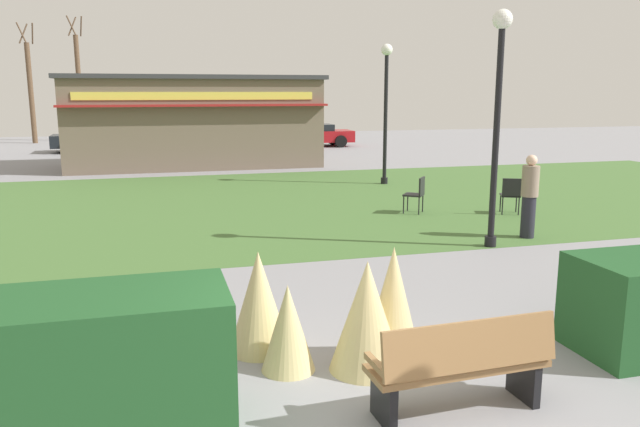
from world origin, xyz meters
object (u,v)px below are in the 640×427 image
object	(u,v)px
food_kiosk	(194,121)
parked_car_east_slot	(313,134)
lamppost_mid	(498,101)
person_strolling	(529,196)
lamppost_far	(386,97)
parked_car_center_slot	(206,136)
parked_car_west_slot	(96,139)
tree_left_bg	(79,86)
cafe_chair_west	(417,192)
park_bench	(461,365)
tree_right_bg	(31,91)
cafe_chair_east	(511,193)

from	to	relation	value
food_kiosk	parked_car_east_slot	distance (m)	9.95
lamppost_mid	person_strolling	xyz separation A→B (m)	(1.11, 0.46, -1.88)
lamppost_far	parked_car_center_slot	size ratio (longest dim) A/B	1.03
lamppost_mid	parked_car_west_slot	bearing A→B (deg)	111.51
person_strolling	tree_left_bg	distance (m)	31.43
cafe_chair_west	tree_left_bg	distance (m)	28.31
park_bench	tree_right_bg	world-z (taller)	tree_right_bg
parked_car_east_slot	tree_left_bg	world-z (taller)	tree_left_bg
cafe_chair_west	tree_left_bg	bearing A→B (deg)	111.01
tree_left_bg	parked_car_west_slot	bearing A→B (deg)	-79.80
park_bench	cafe_chair_west	size ratio (longest dim) A/B	1.93
cafe_chair_east	person_strolling	bearing A→B (deg)	-114.21
cafe_chair_west	tree_left_bg	world-z (taller)	tree_left_bg
person_strolling	parked_car_center_slot	xyz separation A→B (m)	(-4.53, 21.75, -0.22)
food_kiosk	tree_right_bg	bearing A→B (deg)	120.92
person_strolling	parked_car_west_slot	size ratio (longest dim) A/B	0.40
person_strolling	tree_right_bg	bearing A→B (deg)	25.46
parked_car_east_slot	tree_right_bg	size ratio (longest dim) A/B	0.64
park_bench	lamppost_mid	size ratio (longest dim) A/B	0.39
parked_car_center_slot	tree_left_bg	xyz separation A→B (m)	(-6.68, 7.52, 2.61)
parked_car_east_slot	tree_right_bg	distance (m)	16.34
parked_car_east_slot	tree_right_bg	xyz separation A→B (m)	(-14.87, 6.35, 2.33)
lamppost_mid	parked_car_west_slot	distance (m)	23.96
food_kiosk	tree_left_bg	bearing A→B (deg)	110.93
parked_car_east_slot	lamppost_far	bearing A→B (deg)	-95.19
park_bench	cafe_chair_east	xyz separation A→B (m)	(5.69, 8.24, 0.05)
lamppost_mid	parked_car_center_slot	world-z (taller)	lamppost_mid
lamppost_mid	tree_left_bg	xyz separation A→B (m)	(-10.11, 29.73, 0.51)
lamppost_mid	parked_car_center_slot	size ratio (longest dim) A/B	1.03
parked_car_west_slot	tree_left_bg	bearing A→B (deg)	100.20
parked_car_east_slot	tree_left_bg	bearing A→B (deg)	148.74
parked_car_center_slot	person_strolling	bearing A→B (deg)	-78.23
lamppost_far	lamppost_mid	bearing A→B (deg)	-97.01
parked_car_center_slot	lamppost_mid	bearing A→B (deg)	-81.23
lamppost_far	parked_car_west_slot	size ratio (longest dim) A/B	1.03
parked_car_west_slot	lamppost_mid	bearing A→B (deg)	-68.49
lamppost_far	person_strolling	distance (m)	8.00
lamppost_mid	tree_right_bg	world-z (taller)	tree_right_bg
parked_car_west_slot	tree_right_bg	xyz separation A→B (m)	(-3.84, 6.35, 2.33)
parked_car_west_slot	tree_left_bg	xyz separation A→B (m)	(-1.35, 7.52, 2.61)
lamppost_mid	person_strolling	size ratio (longest dim) A/B	2.59
lamppost_far	tree_right_bg	size ratio (longest dim) A/B	0.66
park_bench	parked_car_center_slot	world-z (taller)	parked_car_center_slot
parked_car_west_slot	park_bench	bearing A→B (deg)	-79.44
park_bench	lamppost_far	world-z (taller)	lamppost_far
lamppost_far	tree_left_bg	world-z (taller)	tree_left_bg
tree_left_bg	cafe_chair_west	bearing A→B (deg)	-68.99
parked_car_west_slot	parked_car_east_slot	xyz separation A→B (m)	(11.03, 0.00, 0.00)
tree_left_bg	tree_right_bg	bearing A→B (deg)	-154.76
lamppost_mid	parked_car_center_slot	bearing A→B (deg)	98.77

